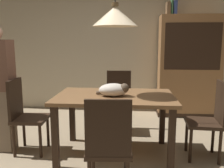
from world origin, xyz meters
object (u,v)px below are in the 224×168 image
object	(u,v)px
dining_table	(115,103)
chair_far_back	(119,98)
book_brown_thick	(168,9)
book_blue_wide	(175,8)
pendant_lamp	(115,16)
hutch_bookcase	(189,68)
cat_sleeping	(114,90)
book_green_slim	(172,8)
chair_left_side	(24,112)
chair_near_front	(109,144)
chair_right_side	(211,117)

from	to	relation	value
dining_table	chair_far_back	size ratio (longest dim) A/B	1.51
book_brown_thick	book_blue_wide	world-z (taller)	book_blue_wide
pendant_lamp	hutch_bookcase	size ratio (longest dim) A/B	0.70
cat_sleeping	book_green_slim	xyz separation A→B (m)	(0.90, 1.84, 1.15)
cat_sleeping	pendant_lamp	bearing A→B (deg)	86.07
pendant_lamp	hutch_bookcase	world-z (taller)	pendant_lamp
hutch_bookcase	dining_table	bearing A→B (deg)	-125.07
chair_left_side	book_green_slim	size ratio (longest dim) A/B	3.58
hutch_bookcase	book_green_slim	bearing A→B (deg)	179.76
chair_left_side	pendant_lamp	bearing A→B (deg)	0.20
book_blue_wide	dining_table	bearing A→B (deg)	-118.09
book_green_slim	book_blue_wide	bearing A→B (deg)	0.00
chair_near_front	book_blue_wide	distance (m)	3.19
chair_right_side	book_blue_wide	distance (m)	2.32
pendant_lamp	book_brown_thick	world-z (taller)	pendant_lamp
chair_near_front	cat_sleeping	bearing A→B (deg)	90.59
hutch_bookcase	chair_far_back	bearing A→B (deg)	-144.06
chair_near_front	hutch_bookcase	world-z (taller)	hutch_bookcase
chair_far_back	cat_sleeping	size ratio (longest dim) A/B	2.37
chair_right_side	book_brown_thick	xyz separation A→B (m)	(-0.29, 1.80, 1.45)
chair_left_side	book_blue_wide	distance (m)	3.11
cat_sleeping	book_blue_wide	xyz separation A→B (m)	(0.96, 1.84, 1.14)
chair_near_front	hutch_bookcase	xyz separation A→B (m)	(1.25, 2.67, 0.38)
dining_table	book_green_slim	distance (m)	2.41
chair_left_side	pendant_lamp	distance (m)	1.61
chair_far_back	chair_left_side	distance (m)	1.43
cat_sleeping	book_brown_thick	world-z (taller)	book_brown_thick
book_brown_thick	pendant_lamp	bearing A→B (deg)	-115.08
dining_table	chair_right_side	size ratio (longest dim) A/B	1.51
pendant_lamp	book_green_slim	bearing A→B (deg)	63.34
dining_table	pendant_lamp	xyz separation A→B (m)	(0.00, 0.00, 1.01)
cat_sleeping	book_blue_wide	world-z (taller)	book_blue_wide
book_green_slim	book_blue_wide	distance (m)	0.06
cat_sleeping	book_green_slim	distance (m)	2.35
chair_right_side	pendant_lamp	world-z (taller)	pendant_lamp
book_brown_thick	chair_right_side	bearing A→B (deg)	-80.82
dining_table	chair_far_back	bearing A→B (deg)	90.02
chair_far_back	hutch_bookcase	distance (m)	1.60
book_green_slim	pendant_lamp	bearing A→B (deg)	-116.66
chair_near_front	book_brown_thick	size ratio (longest dim) A/B	3.88
chair_right_side	book_blue_wide	size ratio (longest dim) A/B	3.88
chair_left_side	book_green_slim	distance (m)	3.08
book_brown_thick	book_green_slim	bearing A→B (deg)	0.00
cat_sleeping	pendant_lamp	distance (m)	0.84
chair_far_back	chair_left_side	bearing A→B (deg)	-141.97
dining_table	hutch_bookcase	distance (m)	2.20
hutch_bookcase	pendant_lamp	bearing A→B (deg)	-125.07
book_blue_wide	hutch_bookcase	bearing A→B (deg)	-0.29
pendant_lamp	book_blue_wide	size ratio (longest dim) A/B	5.42
chair_far_back	hutch_bookcase	world-z (taller)	hutch_bookcase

